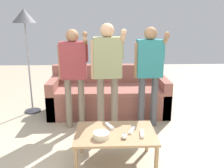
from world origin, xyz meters
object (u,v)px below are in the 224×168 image
game_remote_wand_near (132,130)px  game_remote_wand_spare (109,126)px  game_remote_wand_far (142,134)px  couch (109,96)px  player_right (149,66)px  player_left (74,68)px  coffee_table (115,136)px  floor_lamp (25,22)px  player_center (107,66)px  game_remote_nunchuk (124,136)px  snack_bowl (101,135)px

game_remote_wand_near → game_remote_wand_spare: same height
game_remote_wand_far → game_remote_wand_near: bearing=138.2°
couch → game_remote_wand_near: couch is taller
player_right → player_left: bearing=179.8°
coffee_table → floor_lamp: floor_lamp is taller
couch → coffee_table: size_ratio=2.27×
player_right → player_center: bearing=-167.8°
game_remote_wand_spare → player_center: bearing=90.6°
floor_lamp → player_center: 1.65m
coffee_table → game_remote_nunchuk: (0.09, -0.14, 0.07)m
floor_lamp → player_left: bearing=-37.9°
coffee_table → player_left: player_left is taller
game_remote_wand_far → game_remote_wand_spare: bearing=150.0°
game_remote_wand_near → couch: bearing=98.0°
couch → game_remote_wand_spare: (-0.02, -1.48, 0.12)m
floor_lamp → game_remote_wand_near: bearing=-46.0°
snack_bowl → floor_lamp: 2.44m
coffee_table → player_center: (-0.07, 0.87, 0.62)m
game_remote_wand_near → game_remote_wand_far: bearing=-41.8°
game_remote_wand_far → coffee_table: bearing=166.2°
floor_lamp → game_remote_wand_spare: size_ratio=10.85×
snack_bowl → game_remote_wand_spare: snack_bowl is taller
couch → floor_lamp: floor_lamp is taller
floor_lamp → player_right: size_ratio=1.18×
snack_bowl → game_remote_wand_near: (0.34, 0.14, -0.01)m
game_remote_wand_near → coffee_table: bearing=-174.6°
game_remote_wand_near → game_remote_wand_spare: size_ratio=0.97×
player_center → player_right: (0.61, 0.13, -0.03)m
game_remote_nunchuk → game_remote_wand_spare: game_remote_nunchuk is taller
game_remote_wand_spare → floor_lamp: bearing=131.1°
player_center → game_remote_wand_near: bearing=-73.2°
coffee_table → player_center: size_ratio=0.57×
floor_lamp → game_remote_wand_near: 2.54m
couch → player_right: player_right is taller
player_center → game_remote_wand_spare: bearing=-89.4°
game_remote_nunchuk → player_right: size_ratio=0.06×
player_center → game_remote_wand_far: (0.35, -0.94, -0.56)m
player_left → player_right: 1.09m
player_left → game_remote_wand_near: (0.74, -0.98, -0.51)m
couch → player_left: (-0.51, -0.61, 0.63)m
floor_lamp → game_remote_wand_near: size_ratio=11.20×
player_left → game_remote_wand_near: size_ratio=9.35×
couch → coffee_table: 1.61m
player_left → player_right: player_right is taller
player_left → player_center: 0.50m
player_left → player_right: (1.09, -0.00, 0.02)m
player_left → game_remote_wand_spare: player_left is taller
player_center → game_remote_wand_far: 1.15m
couch → game_remote_wand_spare: bearing=-90.9°
game_remote_nunchuk → snack_bowl: bearing=175.5°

